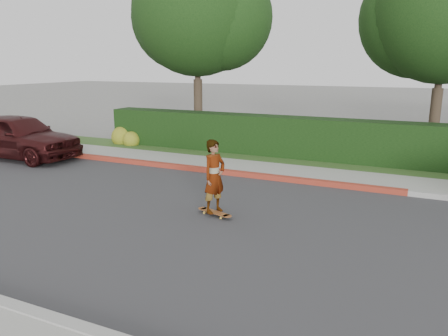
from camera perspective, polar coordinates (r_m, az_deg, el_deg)
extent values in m
plane|color=slate|center=(8.51, 14.75, -10.06)|extent=(120.00, 120.00, 0.00)
cube|color=#2D2D30|center=(8.51, 14.76, -10.03)|extent=(60.00, 8.00, 0.01)
cube|color=#9E9E99|center=(12.34, 18.27, -2.53)|extent=(60.00, 0.20, 0.15)
cube|color=#9A3221|center=(13.77, -2.80, -0.21)|extent=(12.00, 0.21, 0.15)
cube|color=gray|center=(13.21, 18.74, -1.60)|extent=(60.00, 1.60, 0.12)
cube|color=#2D4C1E|center=(14.76, 19.46, -0.16)|extent=(60.00, 1.60, 0.10)
cube|color=black|center=(15.74, 8.97, 3.87)|extent=(15.00, 1.00, 1.50)
sphere|color=#2D4C19|center=(18.73, -13.14, 3.97)|extent=(0.90, 0.90, 0.90)
sphere|color=#2D4C19|center=(18.22, -12.03, 3.61)|extent=(0.70, 0.70, 0.70)
cylinder|color=#33261C|center=(18.54, -3.38, 7.33)|extent=(0.36, 0.36, 2.70)
cylinder|color=#33261C|center=(18.43, -3.47, 13.60)|extent=(0.24, 0.24, 2.25)
sphere|color=black|center=(18.55, -3.56, 19.86)|extent=(5.20, 5.20, 5.20)
sphere|color=black|center=(19.26, -5.17, 19.00)|extent=(4.42, 4.42, 4.42)
sphere|color=black|center=(18.38, -0.47, 19.01)|extent=(4.16, 4.16, 4.16)
cylinder|color=#33261C|center=(16.86, 25.72, 5.09)|extent=(0.36, 0.36, 2.52)
cylinder|color=#33261C|center=(16.73, 26.39, 11.49)|extent=(0.24, 0.24, 2.10)
sphere|color=black|center=(16.82, 27.09, 17.91)|extent=(4.80, 4.80, 4.80)
sphere|color=black|center=(17.21, 24.20, 17.39)|extent=(4.08, 4.08, 4.08)
cylinder|color=gold|center=(9.97, -2.60, -5.85)|extent=(0.06, 0.04, 0.05)
cylinder|color=gold|center=(10.07, -2.01, -5.65)|extent=(0.06, 0.04, 0.05)
cylinder|color=gold|center=(9.64, -0.41, -6.54)|extent=(0.06, 0.04, 0.05)
cylinder|color=gold|center=(9.74, 0.17, -6.32)|extent=(0.06, 0.04, 0.05)
cube|color=silver|center=(10.01, -2.31, -5.56)|extent=(0.09, 0.16, 0.02)
cube|color=silver|center=(9.68, -0.12, -6.23)|extent=(0.09, 0.16, 0.02)
cube|color=brown|center=(9.84, -1.23, -5.78)|extent=(0.79, 0.41, 0.02)
cylinder|color=brown|center=(10.09, -2.83, -5.29)|extent=(0.24, 0.24, 0.02)
cylinder|color=brown|center=(9.59, 0.45, -6.29)|extent=(0.24, 0.24, 0.02)
imported|color=white|center=(9.59, -1.26, -1.11)|extent=(0.56, 0.69, 1.64)
imported|color=#381112|center=(17.27, -25.28, 3.79)|extent=(4.75, 1.93, 1.62)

